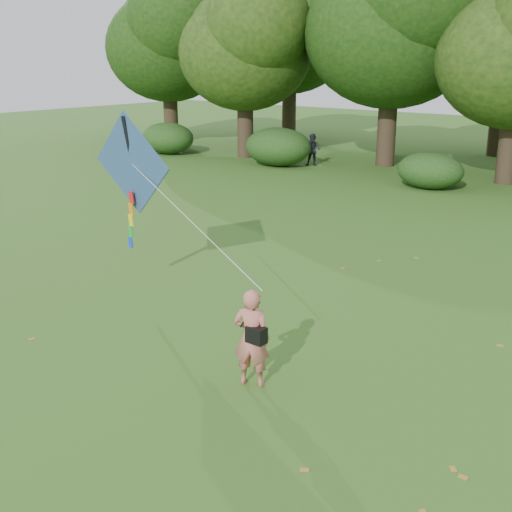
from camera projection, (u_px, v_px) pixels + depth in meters
The scene contains 6 objects.
ground at pixel (214, 382), 10.30m from camera, with size 100.00×100.00×0.00m, color #265114.
man_kite_flyer at pixel (252, 338), 10.01m from camera, with size 0.59×0.38×1.61m, color #C76B5D.
bystander_left at pixel (313, 150), 30.42m from camera, with size 0.74×0.58×1.52m, color #262532.
crossbody_bag at pixel (256, 334), 9.89m from camera, with size 0.43×0.20×0.67m.
flying_kite at pixel (132, 166), 13.66m from camera, with size 6.17×2.19×3.04m.
fallen_leaves at pixel (372, 362), 10.99m from camera, with size 9.24×9.91×0.01m.
Camera 1 is at (6.29, -6.79, 5.01)m, focal length 45.00 mm.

